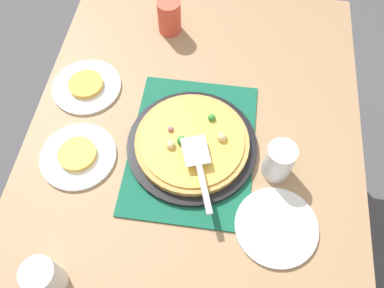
{
  "coord_description": "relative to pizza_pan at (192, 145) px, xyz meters",
  "views": [
    {
      "loc": [
        -0.56,
        -0.08,
        1.76
      ],
      "look_at": [
        0.0,
        0.0,
        0.77
      ],
      "focal_mm": 36.59,
      "sensor_mm": 36.0,
      "label": 1
    }
  ],
  "objects": [
    {
      "name": "plate_near_left",
      "position": [
        -0.08,
        0.32,
        -0.01
      ],
      "size": [
        0.22,
        0.22,
        0.01
      ],
      "primitive_type": "cylinder",
      "color": "white",
      "rests_on": "dining_table"
    },
    {
      "name": "pizza_pan",
      "position": [
        0.0,
        0.0,
        0.0
      ],
      "size": [
        0.38,
        0.38,
        0.01
      ],
      "primitive_type": "cylinder",
      "color": "black",
      "rests_on": "placemat"
    },
    {
      "name": "pizza_server",
      "position": [
        -0.09,
        -0.03,
        0.06
      ],
      "size": [
        0.23,
        0.11,
        0.01
      ],
      "color": "silver",
      "rests_on": "pizza"
    },
    {
      "name": "served_slice_right",
      "position": [
        0.17,
        0.37,
        0.01
      ],
      "size": [
        0.11,
        0.11,
        0.02
      ],
      "primitive_type": "cylinder",
      "color": "gold",
      "rests_on": "plate_far_right"
    },
    {
      "name": "served_slice_left",
      "position": [
        -0.08,
        0.32,
        0.01
      ],
      "size": [
        0.11,
        0.11,
        0.02
      ],
      "primitive_type": "cylinder",
      "color": "#EAB747",
      "rests_on": "plate_near_left"
    },
    {
      "name": "cup_near",
      "position": [
        -0.04,
        -0.24,
        0.05
      ],
      "size": [
        0.08,
        0.08,
        0.12
      ],
      "primitive_type": "cylinder",
      "color": "white",
      "rests_on": "dining_table"
    },
    {
      "name": "cup_corner",
      "position": [
        -0.43,
        0.29,
        0.05
      ],
      "size": [
        0.08,
        0.08,
        0.12
      ],
      "primitive_type": "cylinder",
      "color": "white",
      "rests_on": "dining_table"
    },
    {
      "name": "cup_far",
      "position": [
        0.47,
        0.14,
        0.05
      ],
      "size": [
        0.08,
        0.08,
        0.12
      ],
      "primitive_type": "cylinder",
      "color": "#E04C38",
      "rests_on": "dining_table"
    },
    {
      "name": "plate_side",
      "position": [
        -0.21,
        -0.25,
        -0.01
      ],
      "size": [
        0.22,
        0.22,
        0.01
      ],
      "primitive_type": "cylinder",
      "color": "white",
      "rests_on": "dining_table"
    },
    {
      "name": "pizza",
      "position": [
        0.0,
        -0.0,
        0.02
      ],
      "size": [
        0.33,
        0.33,
        0.05
      ],
      "color": "tan",
      "rests_on": "pizza_pan"
    },
    {
      "name": "plate_far_right",
      "position": [
        0.17,
        0.37,
        -0.01
      ],
      "size": [
        0.22,
        0.22,
        0.01
      ],
      "primitive_type": "cylinder",
      "color": "white",
      "rests_on": "dining_table"
    },
    {
      "name": "ground_plane",
      "position": [
        0.0,
        0.0,
        -0.76
      ],
      "size": [
        8.0,
        8.0,
        0.0
      ],
      "primitive_type": "plane",
      "color": "#4C4C51"
    },
    {
      "name": "dining_table",
      "position": [
        0.0,
        0.0,
        -0.12
      ],
      "size": [
        1.4,
        1.0,
        0.75
      ],
      "color": "#9E7A56",
      "rests_on": "ground_plane"
    },
    {
      "name": "placemat",
      "position": [
        0.0,
        0.0,
        -0.01
      ],
      "size": [
        0.48,
        0.36,
        0.01
      ],
      "primitive_type": "cube",
      "color": "#145B42",
      "rests_on": "dining_table"
    }
  ]
}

